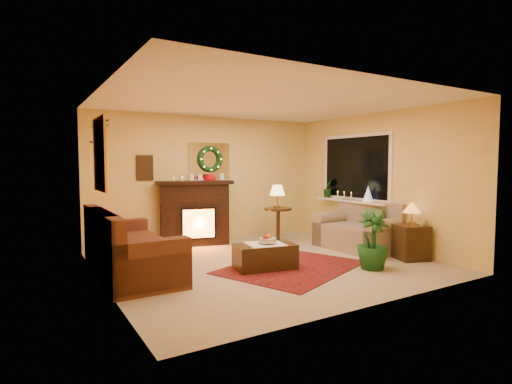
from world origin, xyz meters
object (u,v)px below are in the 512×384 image
sofa (132,246)px  loveseat (357,227)px  fireplace (194,218)px  end_table_square (411,244)px  coffee_table (265,256)px  side_table_round (278,227)px

sofa → loveseat: 4.12m
fireplace → loveseat: (2.49, -1.99, -0.13)m
end_table_square → fireplace: bearing=131.5°
loveseat → coffee_table: 2.29m
end_table_square → coffee_table: 2.57m
loveseat → end_table_square: bearing=-82.7°
side_table_round → end_table_square: (1.15, -2.32, -0.05)m
loveseat → end_table_square: size_ratio=2.63×
side_table_round → loveseat: bearing=-53.3°
sofa → side_table_round: bearing=14.9°
fireplace → loveseat: size_ratio=0.86×
fireplace → side_table_round: (1.54, -0.72, -0.23)m
side_table_round → end_table_square: 2.59m
sofa → loveseat: size_ratio=1.45×
sofa → fireplace: size_ratio=1.68×
fireplace → loveseat: fireplace is taller
coffee_table → side_table_round: bearing=60.6°
loveseat → end_table_square: (0.20, -1.04, -0.15)m
loveseat → coffee_table: (-2.26, -0.31, -0.21)m
loveseat → coffee_table: loveseat is taller
fireplace → end_table_square: bearing=-35.2°
sofa → coffee_table: (1.84, -0.74, -0.22)m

